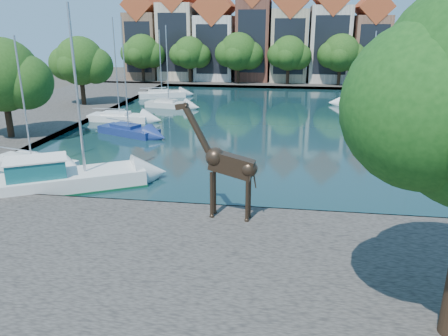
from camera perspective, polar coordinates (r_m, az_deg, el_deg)
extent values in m
plane|color=#38332B|center=(23.31, 2.27, -6.06)|extent=(160.00, 160.00, 0.00)
cube|color=black|center=(46.19, 5.49, 6.21)|extent=(38.00, 50.00, 0.08)
cube|color=#504C45|center=(17.08, -0.33, -14.89)|extent=(50.00, 14.00, 0.50)
cube|color=#504C45|center=(77.73, 6.79, 11.19)|extent=(60.00, 16.00, 0.50)
cube|color=#504C45|center=(53.50, -22.52, 6.79)|extent=(14.00, 52.00, 0.50)
sphere|color=#133F12|center=(12.43, 25.14, 7.36)|extent=(4.48, 4.48, 4.48)
cube|color=brown|center=(81.22, -10.11, 15.41)|extent=(5.39, 9.00, 11.00)
cube|color=#AA3722|center=(81.20, -10.38, 20.14)|extent=(5.44, 9.18, 5.44)
cube|color=black|center=(76.98, -11.17, 15.22)|extent=(4.40, 0.05, 8.25)
cube|color=beige|center=(79.54, -5.86, 16.08)|extent=(5.88, 9.00, 12.50)
cube|color=black|center=(75.20, -6.71, 15.93)|extent=(4.80, 0.05, 9.38)
cube|color=silver|center=(78.27, -1.04, 15.40)|extent=(6.37, 9.00, 10.50)
cube|color=#AA3722|center=(78.23, -1.07, 20.29)|extent=(6.43, 9.18, 6.43)
cube|color=black|center=(73.86, -1.62, 15.23)|extent=(5.20, 0.05, 7.88)
cube|color=brown|center=(77.43, 3.90, 16.26)|extent=(5.39, 9.00, 13.00)
cube|color=black|center=(72.97, 3.61, 16.15)|extent=(4.40, 0.05, 9.75)
cube|color=tan|center=(77.21, 8.50, 15.55)|extent=(5.88, 9.00, 11.50)
cube|color=#AA3722|center=(77.23, 8.76, 20.79)|extent=(5.94, 9.18, 5.94)
cube|color=black|center=(72.74, 8.49, 15.40)|extent=(4.80, 0.05, 8.62)
cube|color=beige|center=(77.46, 13.50, 15.45)|extent=(6.37, 9.00, 12.00)
cube|color=black|center=(73.00, 13.79, 15.29)|extent=(5.20, 0.05, 9.00)
cube|color=brown|center=(78.30, 18.35, 14.52)|extent=(5.39, 9.00, 10.50)
cube|color=#AA3722|center=(78.25, 18.84, 19.23)|extent=(5.44, 9.18, 5.44)
cube|color=black|center=(73.89, 18.92, 14.30)|extent=(4.40, 0.05, 7.88)
cylinder|color=#332114|center=(75.97, -10.51, 12.26)|extent=(0.50, 0.50, 3.20)
sphere|color=#1D4213|center=(75.72, -10.66, 14.73)|extent=(5.60, 5.60, 5.60)
sphere|color=#1D4213|center=(75.52, -9.31, 14.37)|extent=(4.20, 4.20, 4.20)
sphere|color=#1D4213|center=(75.87, -11.88, 14.45)|extent=(3.92, 3.92, 3.92)
cylinder|color=#332114|center=(73.82, -4.48, 12.34)|extent=(0.50, 0.50, 3.20)
sphere|color=#1D4213|center=(73.57, -4.54, 14.79)|extent=(5.20, 5.20, 5.20)
sphere|color=#1D4213|center=(73.57, -3.25, 14.41)|extent=(3.90, 3.90, 3.90)
sphere|color=#1D4213|center=(73.52, -5.73, 14.55)|extent=(3.64, 3.64, 3.64)
cylinder|color=#332114|center=(72.49, 1.85, 12.28)|extent=(0.50, 0.50, 3.20)
sphere|color=#1D4213|center=(72.22, 1.88, 14.96)|extent=(6.00, 6.00, 6.00)
sphere|color=#1D4213|center=(72.37, 3.36, 14.47)|extent=(4.50, 4.50, 4.50)
sphere|color=#1D4213|center=(72.05, 0.49, 14.72)|extent=(4.20, 4.20, 4.20)
cylinder|color=#332114|center=(72.03, 8.33, 12.06)|extent=(0.50, 0.50, 3.20)
sphere|color=#1D4213|center=(71.77, 8.45, 14.62)|extent=(5.40, 5.40, 5.40)
sphere|color=#1D4213|center=(72.12, 9.75, 14.14)|extent=(4.05, 4.05, 4.05)
sphere|color=#1D4213|center=(71.40, 7.21, 14.43)|extent=(3.78, 3.78, 3.78)
cylinder|color=#332114|center=(72.46, 14.79, 11.70)|extent=(0.50, 0.50, 3.20)
sphere|color=#1D4213|center=(72.19, 15.01, 14.33)|extent=(5.80, 5.80, 5.80)
sphere|color=#1D4213|center=(72.73, 16.35, 13.78)|extent=(4.35, 4.35, 4.35)
sphere|color=#1D4213|center=(71.65, 13.72, 14.17)|extent=(4.06, 4.06, 4.06)
cylinder|color=#332114|center=(73.75, 21.09, 11.20)|extent=(0.50, 0.50, 3.20)
sphere|color=#1D4213|center=(73.50, 21.38, 13.64)|extent=(5.20, 5.20, 5.20)
sphere|color=#1D4213|center=(74.17, 22.48, 13.14)|extent=(3.90, 3.90, 3.90)
sphere|color=#1D4213|center=(72.83, 20.30, 13.52)|extent=(3.64, 3.64, 3.64)
cylinder|color=#332114|center=(41.10, -26.32, 5.99)|extent=(0.54, 0.54, 3.40)
sphere|color=#1D4213|center=(40.62, -27.02, 10.80)|extent=(6.00, 6.00, 6.00)
sphere|color=#1D4213|center=(39.93, -24.50, 10.17)|extent=(4.50, 4.50, 4.50)
cylinder|color=#332114|center=(55.25, -17.96, 9.67)|extent=(0.54, 0.54, 3.40)
sphere|color=#1D4213|center=(54.91, -18.31, 13.15)|extent=(5.60, 5.60, 5.60)
sphere|color=#1D4213|center=(54.50, -16.49, 12.69)|extent=(4.20, 4.20, 4.20)
sphere|color=#1D4213|center=(55.27, -19.94, 12.72)|extent=(3.92, 3.92, 3.92)
cylinder|color=#322419|center=(21.34, -1.63, -3.56)|extent=(0.18, 0.18, 2.33)
cylinder|color=#322419|center=(21.77, -1.25, -3.10)|extent=(0.18, 0.18, 2.33)
cylinder|color=#322419|center=(20.93, 3.04, -4.03)|extent=(0.18, 0.18, 2.33)
cylinder|color=#322419|center=(21.37, 3.32, -3.55)|extent=(0.18, 0.18, 2.33)
cube|color=#322419|center=(20.80, 1.02, 0.40)|extent=(2.31, 0.88, 1.36)
cylinder|color=#322419|center=(20.84, -3.38, 4.73)|extent=(1.52, 0.51, 2.41)
cube|color=#322419|center=(20.86, -5.54, 8.01)|extent=(0.67, 0.28, 0.37)
cube|color=silver|center=(27.96, -19.79, -1.40)|extent=(9.25, 6.80, 1.26)
cube|color=#145558|center=(27.75, -23.27, -0.16)|extent=(3.79, 3.33, 1.16)
cylinder|color=#B2B2B7|center=(26.79, -18.67, 9.39)|extent=(0.16, 0.16, 9.71)
cube|color=silver|center=(32.70, -23.76, 0.57)|extent=(6.58, 3.63, 0.91)
cube|color=silver|center=(32.62, -23.82, 1.08)|extent=(3.02, 2.15, 0.51)
cylinder|color=#B2B2B7|center=(31.78, -24.75, 8.05)|extent=(0.12, 0.12, 8.17)
cube|color=navy|center=(40.65, -12.35, 4.88)|extent=(6.20, 4.24, 0.84)
cube|color=navy|center=(40.59, -12.37, 5.27)|extent=(2.93, 2.35, 0.47)
cylinder|color=#B2B2B7|center=(39.83, -12.84, 11.86)|extent=(0.11, 0.11, 9.49)
cube|color=white|center=(46.79, -13.46, 6.52)|extent=(6.36, 2.44, 0.84)
cube|color=white|center=(46.74, -13.49, 6.86)|extent=(2.81, 1.64, 0.47)
cylinder|color=#B2B2B7|center=(46.08, -13.93, 12.62)|extent=(0.11, 0.11, 9.54)
cube|color=silver|center=(53.53, -7.23, 8.31)|extent=(5.80, 3.00, 0.86)
cube|color=silver|center=(53.48, -7.24, 8.61)|extent=(2.64, 1.81, 0.48)
cylinder|color=#B2B2B7|center=(52.94, -7.43, 13.26)|extent=(0.11, 0.11, 8.79)
cube|color=silver|center=(61.41, -8.12, 9.57)|extent=(6.63, 4.63, 0.92)
cube|color=silver|center=(61.36, -8.13, 9.85)|extent=(3.14, 2.55, 0.51)
cylinder|color=#B2B2B7|center=(60.92, -8.31, 13.60)|extent=(0.12, 0.12, 8.17)
cube|color=silver|center=(37.06, 23.45, 2.60)|extent=(6.01, 2.45, 0.96)
cube|color=silver|center=(36.99, 23.51, 3.08)|extent=(2.67, 1.61, 0.54)
cylinder|color=#B2B2B7|center=(36.22, 24.38, 9.65)|extent=(0.13, 0.13, 8.71)
cube|color=navy|center=(41.81, 21.77, 4.34)|extent=(5.90, 3.18, 0.80)
cube|color=navy|center=(41.75, 21.81, 4.69)|extent=(2.70, 1.89, 0.45)
cylinder|color=#B2B2B7|center=(40.98, 22.65, 11.55)|extent=(0.11, 0.11, 10.18)
cube|color=silver|center=(57.25, 21.37, 7.91)|extent=(6.15, 3.19, 0.95)
cube|color=silver|center=(57.20, 21.41, 8.22)|extent=(2.80, 1.92, 0.53)
cylinder|color=#B2B2B7|center=(56.67, 21.98, 12.98)|extent=(0.13, 0.13, 9.68)
cube|color=white|center=(56.59, 18.41, 8.16)|extent=(6.86, 2.89, 1.03)
cube|color=white|center=(56.54, 18.44, 8.50)|extent=(3.05, 1.88, 0.57)
cylinder|color=#B2B2B7|center=(56.07, 18.85, 12.47)|extent=(0.14, 0.14, 8.01)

